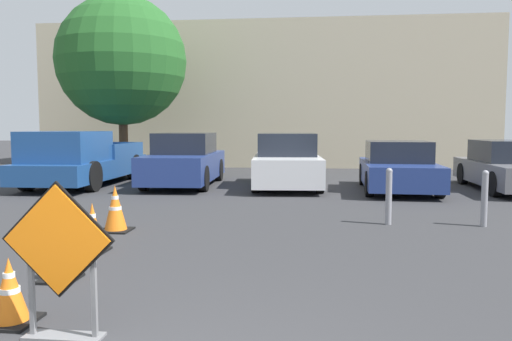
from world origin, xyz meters
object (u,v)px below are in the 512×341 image
at_px(traffic_cone_second, 59,254).
at_px(pickup_truck, 80,161).
at_px(parked_car_nearest, 185,161).
at_px(bollard_nearest, 389,195).
at_px(traffic_cone_fourth, 115,209).
at_px(parked_car_third, 398,168).
at_px(traffic_cone_third, 93,228).
at_px(parked_car_fourth, 508,167).
at_px(bollard_second, 485,197).
at_px(road_closed_sign, 59,255).
at_px(traffic_cone_nearest, 10,292).
at_px(parked_car_second, 287,163).

relative_size(traffic_cone_second, pickup_truck, 0.11).
height_order(parked_car_nearest, bollard_nearest, parked_car_nearest).
relative_size(traffic_cone_second, traffic_cone_fourth, 0.80).
bearing_deg(parked_car_third, traffic_cone_third, 55.90).
bearing_deg(traffic_cone_third, parked_car_fourth, 42.59).
bearing_deg(bollard_second, traffic_cone_third, -158.05).
bearing_deg(bollard_second, parked_car_third, 97.70).
relative_size(road_closed_sign, traffic_cone_fourth, 1.70).
distance_m(pickup_truck, bollard_second, 11.08).
relative_size(traffic_cone_fourth, bollard_nearest, 0.76).
height_order(traffic_cone_nearest, parked_car_third, parked_car_third).
relative_size(road_closed_sign, parked_car_nearest, 0.29).
bearing_deg(traffic_cone_nearest, parked_car_nearest, 95.92).
bearing_deg(bollard_second, traffic_cone_fourth, -170.26).
distance_m(road_closed_sign, bollard_nearest, 6.30).
height_order(parked_car_third, bollard_nearest, parked_car_third).
relative_size(traffic_cone_second, parked_car_second, 0.14).
relative_size(traffic_cone_fourth, pickup_truck, 0.14).
bearing_deg(parked_car_second, bollard_nearest, 107.23).
bearing_deg(traffic_cone_nearest, bollard_second, 41.23).
bearing_deg(parked_car_second, bollard_second, 120.73).
xyz_separation_m(road_closed_sign, parked_car_nearest, (-1.72, 10.82, 0.02)).
distance_m(parked_car_second, bollard_second, 6.59).
relative_size(road_closed_sign, bollard_nearest, 1.29).
height_order(pickup_truck, parked_car_nearest, pickup_truck).
xyz_separation_m(traffic_cone_second, traffic_cone_third, (-0.19, 1.30, 0.04)).
bearing_deg(parked_car_third, bollard_second, 100.04).
distance_m(road_closed_sign, parked_car_fourth, 13.00).
bearing_deg(parked_car_nearest, parked_car_fourth, 176.83).
height_order(traffic_cone_second, parked_car_fourth, parked_car_fourth).
xyz_separation_m(traffic_cone_nearest, parked_car_fourth, (8.11, 10.35, 0.35)).
xyz_separation_m(road_closed_sign, bollard_second, (5.08, 5.28, -0.18)).
xyz_separation_m(traffic_cone_third, parked_car_fourth, (8.49, 7.80, 0.30)).
distance_m(parked_car_second, bollard_nearest, 5.81).
xyz_separation_m(traffic_cone_fourth, bollard_nearest, (4.66, 1.08, 0.16)).
bearing_deg(road_closed_sign, parked_car_second, 82.81).
height_order(traffic_cone_fourth, parked_car_third, parked_car_third).
relative_size(traffic_cone_third, bollard_second, 0.70).
height_order(traffic_cone_third, parked_car_second, parked_car_second).
bearing_deg(pickup_truck, traffic_cone_fourth, 119.31).
relative_size(parked_car_nearest, bollard_second, 4.51).
bearing_deg(traffic_cone_third, parked_car_nearest, 95.10).
bearing_deg(traffic_cone_third, traffic_cone_second, -81.76).
xyz_separation_m(traffic_cone_nearest, traffic_cone_fourth, (-0.60, 3.92, 0.09)).
bearing_deg(traffic_cone_third, road_closed_sign, -70.48).
height_order(traffic_cone_nearest, traffic_cone_third, traffic_cone_third).
bearing_deg(parked_car_fourth, bollard_nearest, 53.82).
distance_m(parked_car_nearest, bollard_second, 8.77).
bearing_deg(traffic_cone_nearest, road_closed_sign, -24.19).
xyz_separation_m(parked_car_second, bollard_second, (3.73, -5.42, -0.18)).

